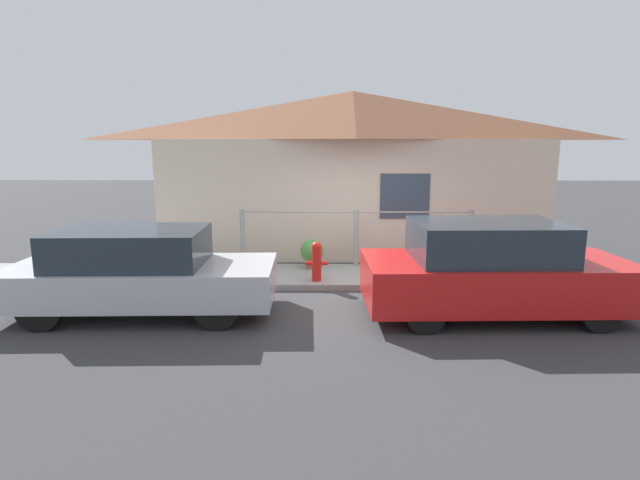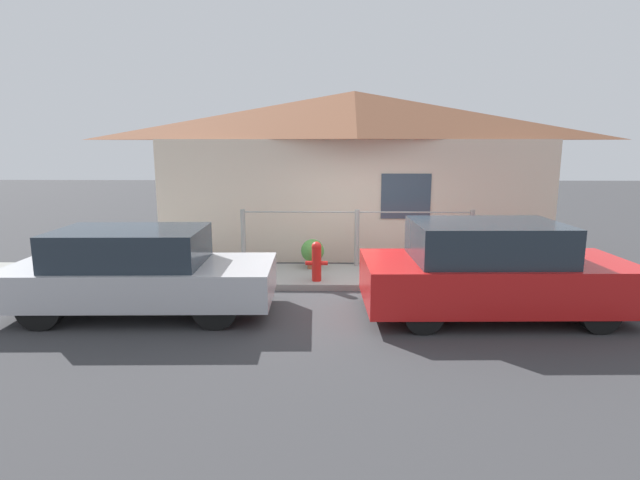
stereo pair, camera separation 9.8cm
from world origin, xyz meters
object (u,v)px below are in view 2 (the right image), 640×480
(car_left, at_px, (139,271))
(car_right, at_px, (492,271))
(fire_hydrant, at_px, (317,260))
(potted_plant_near_hydrant, at_px, (313,252))

(car_left, distance_m, car_right, 5.51)
(car_right, distance_m, fire_hydrant, 3.19)
(car_right, height_order, potted_plant_near_hydrant, car_right)
(car_left, relative_size, fire_hydrant, 5.50)
(fire_hydrant, bearing_deg, car_left, -150.27)
(car_left, distance_m, fire_hydrant, 3.17)
(potted_plant_near_hydrant, bearing_deg, car_right, -41.44)
(car_right, relative_size, fire_hydrant, 5.46)
(car_left, height_order, car_right, car_right)
(car_right, xyz_separation_m, fire_hydrant, (-2.76, 1.57, -0.21))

